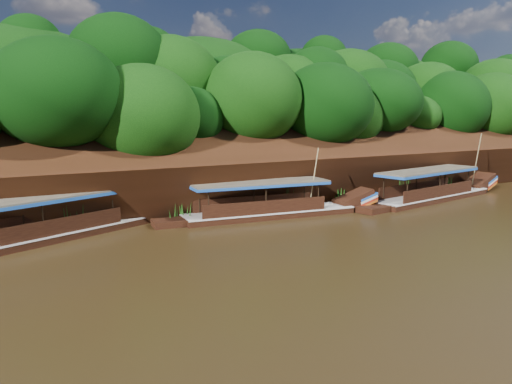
% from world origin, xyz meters
% --- Properties ---
extents(ground, '(160.00, 160.00, 0.00)m').
position_xyz_m(ground, '(0.00, 0.00, 0.00)').
color(ground, black).
rests_on(ground, ground).
extents(riverbank, '(120.00, 30.06, 19.40)m').
position_xyz_m(riverbank, '(-0.01, 22.73, 1.89)').
color(riverbank, black).
rests_on(riverbank, ground).
extents(boat_0, '(16.12, 4.57, 5.83)m').
position_xyz_m(boat_0, '(15.31, 6.66, 0.59)').
color(boat_0, black).
rests_on(boat_0, ground).
extents(boat_1, '(14.57, 3.86, 5.19)m').
position_xyz_m(boat_1, '(0.16, 7.51, 0.56)').
color(boat_1, black).
rests_on(boat_1, ground).
extents(boat_2, '(15.78, 7.98, 5.70)m').
position_xyz_m(boat_2, '(-13.89, 8.86, 0.58)').
color(boat_2, black).
rests_on(boat_2, ground).
extents(reeds, '(48.28, 2.18, 1.86)m').
position_xyz_m(reeds, '(-3.18, 9.26, 0.87)').
color(reeds, '#205916').
rests_on(reeds, ground).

